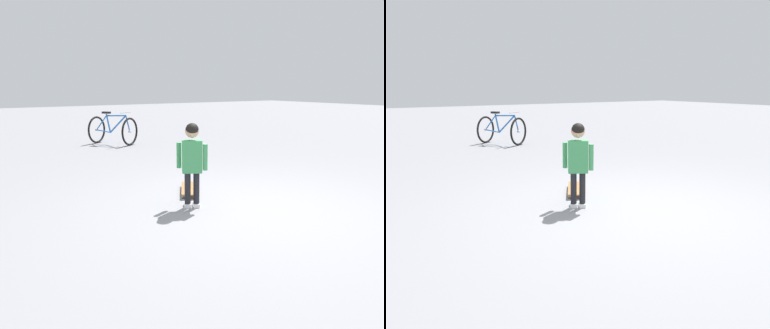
{
  "view_description": "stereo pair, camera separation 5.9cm",
  "coord_description": "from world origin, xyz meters",
  "views": [
    {
      "loc": [
        -3.05,
        -3.26,
        1.5
      ],
      "look_at": [
        -0.57,
        0.55,
        0.55
      ],
      "focal_mm": 35.43,
      "sensor_mm": 36.0,
      "label": 1
    },
    {
      "loc": [
        -3.0,
        -3.29,
        1.5
      ],
      "look_at": [
        -0.57,
        0.55,
        0.55
      ],
      "focal_mm": 35.43,
      "sensor_mm": 36.0,
      "label": 2
    }
  ],
  "objects": [
    {
      "name": "skateboard",
      "position": [
        -0.26,
        1.13,
        0.06
      ],
      "size": [
        0.53,
        0.7,
        0.07
      ],
      "color": "olive",
      "rests_on": "ground"
    },
    {
      "name": "child_person",
      "position": [
        -0.57,
        0.55,
        0.66
      ],
      "size": [
        0.28,
        0.35,
        1.06
      ],
      "color": "black",
      "rests_on": "ground"
    },
    {
      "name": "bicycle_near",
      "position": [
        0.55,
        6.02,
        0.38
      ],
      "size": [
        1.18,
        1.28,
        0.85
      ],
      "color": "black",
      "rests_on": "ground"
    },
    {
      "name": "ground_plane",
      "position": [
        0.0,
        0.0,
        0.0
      ],
      "size": [
        50.0,
        50.0,
        0.0
      ],
      "primitive_type": "plane",
      "color": "gray"
    }
  ]
}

